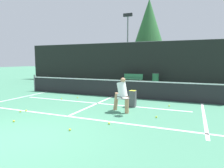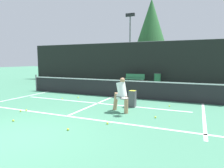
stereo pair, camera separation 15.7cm
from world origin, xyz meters
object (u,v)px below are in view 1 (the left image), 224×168
Objects in this scene: player_practicing at (122,94)px; trash_bin at (155,79)px; ball_hopper at (133,98)px; parked_car at (136,74)px; courtside_bench at (133,79)px.

player_practicing is 9.11m from trash_bin.
parked_car is (-2.99, 11.20, 0.27)m from ball_hopper.
ball_hopper is at bearing -86.56° from trash_bin.
parked_car reaches higher than player_practicing.
courtside_bench is at bearing -177.51° from trash_bin.
ball_hopper is 8.39m from courtside_bench.
trash_bin reaches higher than courtside_bench.
player_practicing is 0.83× the size of courtside_bench.
trash_bin is at bearing 2.66° from courtside_bench.
player_practicing reaches higher than courtside_bench.
player_practicing is at bearing -98.25° from ball_hopper.
trash_bin is 3.96m from parked_car.
player_practicing reaches higher than trash_bin.
ball_hopper is 0.72× the size of trash_bin.
player_practicing is at bearing -76.83° from parked_car.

